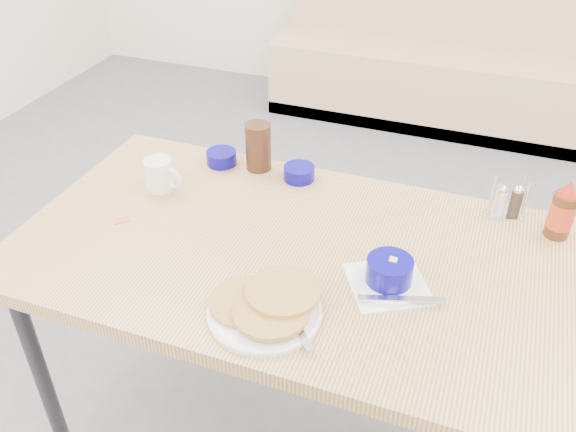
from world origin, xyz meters
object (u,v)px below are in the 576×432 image
(dining_table, at_px, (287,265))
(grits_setting, at_px, (389,275))
(pancake_plate, at_px, (266,307))
(butter_bowl, at_px, (299,173))
(booth_bench, at_px, (432,61))
(syrup_bottle, at_px, (562,212))
(amber_tumbler, at_px, (258,147))
(condiment_caddy, at_px, (508,203))
(creamer_bowl, at_px, (222,158))
(coffee_mug, at_px, (160,174))

(dining_table, xyz_separation_m, grits_setting, (0.27, -0.06, 0.09))
(pancake_plate, distance_m, butter_bowl, 0.58)
(booth_bench, distance_m, syrup_bottle, 2.38)
(syrup_bottle, bearing_deg, grits_setting, -136.61)
(dining_table, bearing_deg, amber_tumbler, 123.02)
(pancake_plate, relative_size, amber_tumbler, 1.84)
(condiment_caddy, bearing_deg, amber_tumbler, 160.21)
(creamer_bowl, bearing_deg, amber_tumbler, 7.79)
(booth_bench, distance_m, coffee_mug, 2.48)
(syrup_bottle, bearing_deg, butter_bowl, 177.66)
(booth_bench, xyz_separation_m, creamer_bowl, (-0.34, -2.21, 0.43))
(grits_setting, relative_size, amber_tumbler, 1.78)
(pancake_plate, xyz_separation_m, creamer_bowl, (-0.38, 0.57, 0.00))
(pancake_plate, xyz_separation_m, butter_bowl, (-0.12, 0.56, 0.00))
(coffee_mug, distance_m, butter_bowl, 0.41)
(coffee_mug, bearing_deg, amber_tumbler, 43.42)
(syrup_bottle, bearing_deg, condiment_caddy, 159.84)
(butter_bowl, distance_m, amber_tumbler, 0.15)
(pancake_plate, bearing_deg, creamer_bowl, 123.77)
(booth_bench, bearing_deg, creamer_bowl, -98.73)
(creamer_bowl, xyz_separation_m, butter_bowl, (0.26, -0.00, -0.00))
(butter_bowl, height_order, syrup_bottle, syrup_bottle)
(dining_table, height_order, coffee_mug, coffee_mug)
(creamer_bowl, relative_size, amber_tumbler, 0.64)
(butter_bowl, relative_size, syrup_bottle, 0.55)
(amber_tumbler, bearing_deg, condiment_caddy, 0.00)
(creamer_bowl, bearing_deg, booth_bench, 81.27)
(pancake_plate, height_order, condiment_caddy, condiment_caddy)
(pancake_plate, xyz_separation_m, amber_tumbler, (-0.26, 0.58, 0.05))
(creamer_bowl, xyz_separation_m, amber_tumbler, (0.12, 0.02, 0.05))
(pancake_plate, distance_m, condiment_caddy, 0.75)
(grits_setting, height_order, creamer_bowl, grits_setting)
(grits_setting, distance_m, creamer_bowl, 0.72)
(creamer_bowl, bearing_deg, grits_setting, -31.74)
(condiment_caddy, bearing_deg, creamer_bowl, 161.30)
(booth_bench, distance_m, creamer_bowl, 2.28)
(amber_tumbler, bearing_deg, pancake_plate, -65.94)
(coffee_mug, distance_m, condiment_caddy, 0.97)
(pancake_plate, height_order, grits_setting, grits_setting)
(syrup_bottle, bearing_deg, creamer_bowl, 178.14)
(syrup_bottle, bearing_deg, dining_table, -155.48)
(pancake_plate, relative_size, coffee_mug, 2.27)
(coffee_mug, bearing_deg, butter_bowl, 27.90)
(condiment_caddy, height_order, syrup_bottle, syrup_bottle)
(butter_bowl, distance_m, syrup_bottle, 0.73)
(butter_bowl, relative_size, amber_tumbler, 0.63)
(dining_table, xyz_separation_m, condiment_caddy, (0.51, 0.34, 0.10))
(creamer_bowl, height_order, syrup_bottle, syrup_bottle)
(pancake_plate, bearing_deg, dining_table, 99.10)
(coffee_mug, height_order, syrup_bottle, syrup_bottle)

